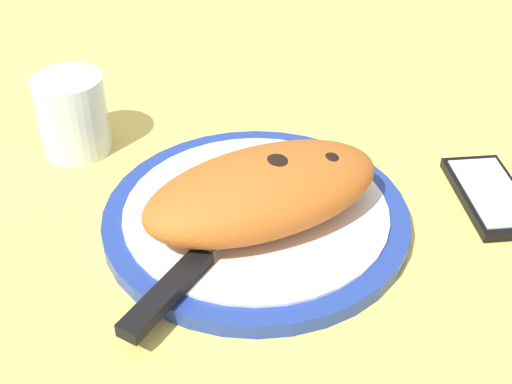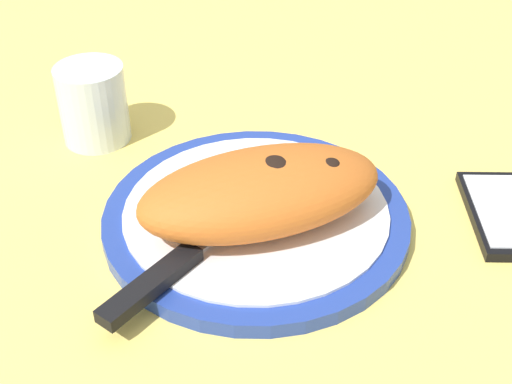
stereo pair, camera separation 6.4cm
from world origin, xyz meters
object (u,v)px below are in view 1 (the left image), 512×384
at_px(plate, 256,217).
at_px(water_glass, 73,119).
at_px(smartphone, 491,195).
at_px(calzone, 267,190).
at_px(fork, 230,172).
at_px(knife, 191,269).

bearing_deg(plate, water_glass, -56.61).
bearing_deg(plate, smartphone, 166.26).
bearing_deg(calzone, plate, -77.54).
relative_size(calzone, fork, 1.55).
xyz_separation_m(fork, water_glass, (0.13, -0.13, 0.02)).
height_order(plate, water_glass, water_glass).
distance_m(calzone, smartphone, 0.23).
xyz_separation_m(calzone, water_glass, (0.13, -0.21, -0.01)).
xyz_separation_m(fork, smartphone, (-0.23, 0.12, -0.01)).
xyz_separation_m(calzone, knife, (0.09, 0.04, -0.03)).
height_order(fork, knife, knife).
bearing_deg(calzone, smartphone, 170.13).
bearing_deg(plate, knife, 35.32).
relative_size(knife, water_glass, 2.43).
xyz_separation_m(plate, knife, (0.08, 0.06, 0.01)).
relative_size(smartphone, water_glass, 1.60).
height_order(knife, water_glass, water_glass).
height_order(calzone, water_glass, water_glass).
xyz_separation_m(knife, smartphone, (-0.31, -0.00, -0.02)).
bearing_deg(plate, fork, -88.60).
xyz_separation_m(plate, calzone, (-0.00, 0.02, 0.04)).
bearing_deg(smartphone, fork, -27.54).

